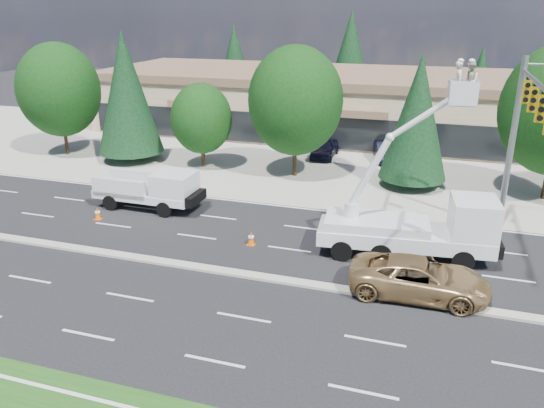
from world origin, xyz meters
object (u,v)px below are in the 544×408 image
(signal_mast, at_px, (522,125))
(bucket_truck, at_px, (420,220))
(minivan, at_px, (419,278))
(utility_pickup, at_px, (153,193))

(signal_mast, height_order, bucket_truck, bucket_truck)
(bucket_truck, bearing_deg, signal_mast, 28.17)
(minivan, bearing_deg, utility_pickup, 68.82)
(minivan, bearing_deg, signal_mast, -31.55)
(utility_pickup, bearing_deg, bucket_truck, -6.70)
(minivan, bearing_deg, bucket_truck, 2.84)
(signal_mast, xyz_separation_m, utility_pickup, (-19.19, -0.85, -5.10))
(utility_pickup, relative_size, minivan, 1.07)
(utility_pickup, distance_m, minivan, 16.41)
(utility_pickup, bearing_deg, signal_mast, 3.06)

